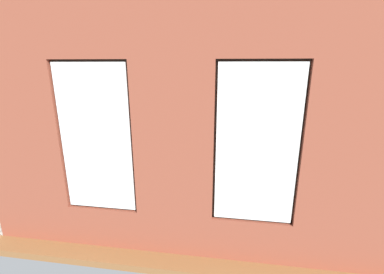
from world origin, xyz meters
TOP-DOWN VIEW (x-y plane):
  - ground_plane at (0.00, 0.00)m, footprint 6.21×5.61m
  - brick_wall_with_windows at (-0.00, 2.42)m, footprint 5.61×0.30m
  - white_wall_right at (2.75, 0.20)m, footprint 0.10×4.61m
  - couch_by_window at (0.72, 1.77)m, footprint 1.90×0.87m
  - couch_left at (-2.10, 0.69)m, footprint 1.03×2.16m
  - coffee_table at (0.21, 0.28)m, footprint 1.30×0.74m
  - cup_ceramic at (0.38, 0.19)m, footprint 0.09×0.09m
  - candle_jar at (-0.14, 0.15)m, footprint 0.08×0.08m
  - table_plant_small at (0.12, 0.39)m, footprint 0.13×0.13m
  - remote_black at (0.60, 0.39)m, footprint 0.17×0.12m
  - remote_gray at (0.21, 0.28)m, footprint 0.11×0.18m
  - media_console at (2.45, 0.34)m, footprint 1.25×0.42m
  - tv_flatscreen at (2.45, 0.33)m, footprint 0.90×0.20m
  - papasan_chair at (0.35, -1.46)m, footprint 1.16×1.16m
  - potted_plant_corner_far_left at (-2.25, 1.87)m, footprint 0.79×0.79m
  - potted_plant_by_left_couch at (-1.70, -0.81)m, footprint 0.38×0.38m
  - potted_plant_foreground_right at (2.15, -1.75)m, footprint 0.82×0.83m
  - potted_plant_mid_room_small at (-0.69, -0.58)m, footprint 0.30×0.30m

SIDE VIEW (x-z plane):
  - ground_plane at x=0.00m, z-range -0.10..0.00m
  - media_console at x=2.45m, z-range 0.00..0.47m
  - couch_left at x=-2.10m, z-range -0.07..0.73m
  - couch_by_window at x=0.72m, z-range -0.07..0.73m
  - coffee_table at x=0.21m, z-range 0.15..0.56m
  - potted_plant_by_left_couch at x=-1.70m, z-range 0.08..0.66m
  - potted_plant_mid_room_small at x=-0.69m, z-range 0.11..0.70m
  - remote_black at x=0.60m, z-range 0.41..0.43m
  - remote_gray at x=0.21m, z-range 0.41..0.43m
  - papasan_chair at x=0.35m, z-range 0.10..0.81m
  - cup_ceramic at x=0.38m, z-range 0.41..0.52m
  - candle_jar at x=-0.14m, z-range 0.41..0.52m
  - potted_plant_foreground_right at x=2.15m, z-range -0.13..1.10m
  - table_plant_small at x=0.12m, z-range 0.42..0.64m
  - potted_plant_corner_far_left at x=-2.25m, z-range 0.17..1.31m
  - tv_flatscreen at x=2.45m, z-range 0.47..1.09m
  - brick_wall_with_windows at x=0.00m, z-range 0.00..3.45m
  - white_wall_right at x=2.75m, z-range 0.00..3.45m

